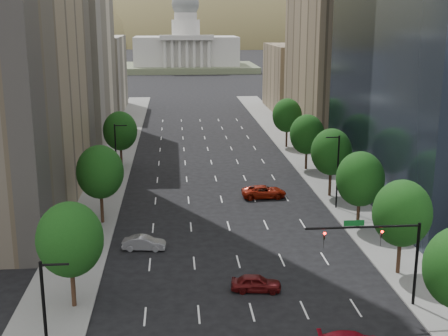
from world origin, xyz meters
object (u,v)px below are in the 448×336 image
object	(u,v)px
capitol	(186,51)
car_red_far	(264,192)
traffic_signal	(387,246)
car_silver	(144,243)
car_maroon	(256,283)

from	to	relation	value
capitol	car_red_far	world-z (taller)	capitol
capitol	car_red_far	size ratio (longest dim) A/B	10.56
traffic_signal	capitol	world-z (taller)	capitol
traffic_signal	car_silver	bearing A→B (deg)	144.79
car_maroon	car_red_far	distance (m)	26.98
car_silver	capitol	bearing A→B (deg)	3.90
traffic_signal	car_red_far	distance (m)	30.98
traffic_signal	car_maroon	bearing A→B (deg)	159.21
capitol	car_red_far	distance (m)	189.70
capitol	car_maroon	world-z (taller)	capitol
car_silver	car_red_far	bearing A→B (deg)	-34.95
traffic_signal	car_silver	size ratio (longest dim) A/B	2.14
traffic_signal	capitol	bearing A→B (deg)	92.74
capitol	car_silver	bearing A→B (deg)	-92.50
car_silver	traffic_signal	bearing A→B (deg)	-118.81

